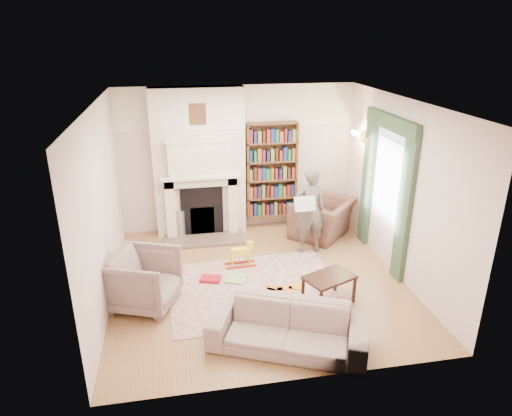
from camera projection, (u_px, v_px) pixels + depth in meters
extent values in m
plane|color=brown|center=(259.00, 281.00, 7.28)|extent=(4.50, 4.50, 0.00)
plane|color=white|center=(259.00, 103.00, 6.26)|extent=(4.50, 4.50, 0.00)
plane|color=beige|center=(237.00, 159.00, 8.83)|extent=(4.50, 0.00, 4.50)
plane|color=beige|center=(299.00, 272.00, 4.71)|extent=(4.50, 0.00, 4.50)
plane|color=beige|center=(102.00, 208.00, 6.39)|extent=(0.00, 4.50, 4.50)
plane|color=beige|center=(400.00, 189.00, 7.15)|extent=(0.00, 4.50, 4.50)
cube|color=beige|center=(199.00, 163.00, 8.55)|extent=(1.70, 0.35, 2.80)
cube|color=silver|center=(201.00, 177.00, 8.35)|extent=(1.47, 0.24, 0.05)
cube|color=black|center=(202.00, 212.00, 8.70)|extent=(0.80, 0.06, 0.96)
cube|color=silver|center=(200.00, 159.00, 8.25)|extent=(1.15, 0.18, 0.62)
cube|color=brown|center=(272.00, 170.00, 8.90)|extent=(1.00, 0.24, 1.85)
cube|color=silver|center=(388.00, 179.00, 7.49)|extent=(0.02, 0.90, 1.30)
cube|color=#2E482E|center=(404.00, 208.00, 6.94)|extent=(0.07, 0.32, 2.40)
cube|color=#2E482E|center=(367.00, 180.00, 8.22)|extent=(0.07, 0.32, 2.40)
cube|color=#2E482E|center=(392.00, 122.00, 7.15)|extent=(0.09, 1.70, 0.24)
cube|color=beige|center=(255.00, 288.00, 7.06)|extent=(2.74, 2.17, 0.01)
imported|color=#462E25|center=(322.00, 218.00, 8.75)|extent=(1.47, 1.48, 0.72)
imported|color=gray|center=(144.00, 280.00, 6.50)|extent=(1.15, 1.14, 0.82)
imported|color=#B9AF99|center=(288.00, 328.00, 5.67)|extent=(2.10, 1.48, 0.57)
imported|color=#5A4E48|center=(310.00, 210.00, 7.97)|extent=(0.60, 0.41, 1.58)
cube|color=silver|center=(305.00, 204.00, 7.69)|extent=(0.37, 0.13, 0.25)
cylinder|color=#AEB0B6|center=(179.00, 224.00, 8.72)|extent=(0.29, 0.29, 0.55)
cube|color=#E2E651|center=(236.00, 278.00, 7.29)|extent=(0.43, 0.43, 0.03)
cube|color=#A3121F|center=(211.00, 279.00, 7.25)|extent=(0.37, 0.30, 0.05)
cube|color=red|center=(285.00, 290.00, 6.98)|extent=(0.25, 0.19, 0.02)
cube|color=red|center=(297.00, 287.00, 7.07)|extent=(0.28, 0.24, 0.02)
cube|color=red|center=(269.00, 292.00, 6.92)|extent=(0.29, 0.30, 0.02)
cube|color=red|center=(275.00, 288.00, 7.03)|extent=(0.25, 0.20, 0.02)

